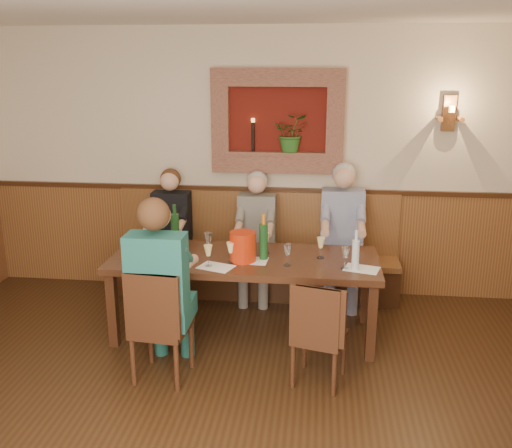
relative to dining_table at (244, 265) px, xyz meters
The scene contains 30 objects.
room_shell 2.21m from the dining_table, 90.00° to the right, with size 6.04×6.04×2.82m.
wainscoting 1.85m from the dining_table, 90.00° to the right, with size 6.02×6.02×1.15m.
wall_niche 1.59m from the dining_table, 77.58° to the left, with size 1.36×0.30×1.06m.
wall_sconce 2.53m from the dining_table, 29.61° to the left, with size 0.25×0.20×0.35m.
dining_table is the anchor object (origin of this frame).
bench 1.01m from the dining_table, 90.00° to the left, with size 3.00×0.45×1.11m.
chair_near_left 1.08m from the dining_table, 123.39° to the right, with size 0.45×0.45×0.94m.
chair_near_right 1.11m from the dining_table, 48.20° to the right, with size 0.46×0.46×0.86m.
person_bench_left 1.24m from the dining_table, 137.14° to the left, with size 0.40×0.48×1.37m.
person_bench_mid 0.85m from the dining_table, 89.28° to the left, with size 0.39×0.48×1.36m.
person_bench_right 1.23m from the dining_table, 43.04° to the left, with size 0.44×0.54×1.46m.
person_chair_front 0.95m from the dining_table, 125.35° to the right, with size 0.45×0.55×1.49m.
spittoon_bucket 0.23m from the dining_table, 90.17° to the right, with size 0.23×0.23×0.26m, color red.
wine_bottle_green_a 0.30m from the dining_table, ahead, with size 0.08×0.08×0.41m.
wine_bottle_green_b 0.75m from the dining_table, 163.96° to the left, with size 0.09×0.09×0.42m.
water_bottle 1.02m from the dining_table, 12.04° to the right, with size 0.07×0.07×0.35m.
tasting_sheet_a 0.80m from the dining_table, 163.02° to the right, with size 0.25×0.18×0.00m, color white.
tasting_sheet_b 0.13m from the dining_table, 49.98° to the right, with size 0.29×0.21×0.00m, color white.
tasting_sheet_c 1.05m from the dining_table, 10.15° to the right, with size 0.29×0.20×0.00m, color white.
tasting_sheet_d 0.36m from the dining_table, 126.55° to the right, with size 0.29×0.21×0.00m, color white.
wine_glass_0 0.60m from the dining_table, 162.89° to the right, with size 0.08×0.08×0.19m, color #FAE495, non-canonical shape.
wine_glass_1 0.42m from the dining_table, 135.77° to the right, with size 0.08×0.08×0.19m, color #FAE495, non-canonical shape.
wine_glass_2 0.26m from the dining_table, 119.88° to the right, with size 0.08×0.08×0.19m, color #FAE495, non-canonical shape.
wine_glass_3 0.94m from the dining_table, behind, with size 0.08×0.08×0.19m, color #FAE495, non-canonical shape.
wine_glass_4 0.78m from the dining_table, behind, with size 0.08×0.08×0.19m, color white, non-canonical shape.
wine_glass_5 0.92m from the dining_table, 12.14° to the right, with size 0.08×0.08×0.19m, color white, non-canonical shape.
wine_glass_6 0.39m from the dining_table, 166.59° to the left, with size 0.08×0.08×0.19m, color white, non-canonical shape.
wine_glass_7 0.70m from the dining_table, ahead, with size 0.08×0.08×0.19m, color #FAE495, non-canonical shape.
wine_glass_8 0.46m from the dining_table, 22.87° to the right, with size 0.08×0.08×0.19m, color white, non-canonical shape.
wine_glass_9 0.29m from the dining_table, 38.05° to the left, with size 0.08×0.08×0.19m, color #FAE495, non-canonical shape.
Camera 1 is at (0.65, -2.95, 2.45)m, focal length 40.00 mm.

